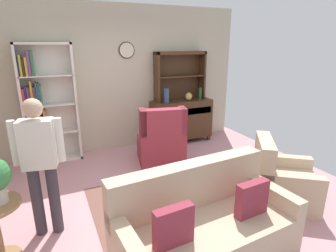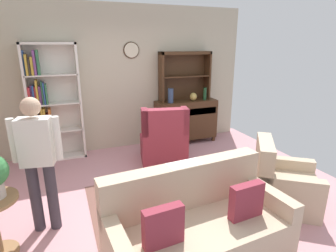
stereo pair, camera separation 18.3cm
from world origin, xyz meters
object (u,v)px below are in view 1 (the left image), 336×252
object	(u,v)px
sideboard	(181,119)
person_reading	(40,159)
vase_tall	(166,96)
bottle_wine	(200,94)
couch_floral	(204,227)
wingback_chair	(161,143)
armchair_floral	(281,182)
bookshelf	(44,105)
sideboard_hutch	(180,69)
vase_round	(189,96)

from	to	relation	value
sideboard	person_reading	bearing A→B (deg)	-143.21
vase_tall	bottle_wine	world-z (taller)	vase_tall
sideboard	couch_floral	size ratio (longest dim) A/B	0.70
sideboard	person_reading	size ratio (longest dim) A/B	0.83
sideboard	person_reading	world-z (taller)	person_reading
bottle_wine	wingback_chair	distance (m)	1.60
vase_tall	couch_floral	bearing A→B (deg)	-107.40
vase_tall	armchair_floral	xyz separation A→B (m)	(0.53, -2.60, -0.78)
sideboard	armchair_floral	xyz separation A→B (m)	(0.14, -2.68, -0.22)
sideboard	bottle_wine	xyz separation A→B (m)	(0.39, -0.09, 0.54)
bookshelf	sideboard_hutch	world-z (taller)	bookshelf
vase_tall	armchair_floral	bearing A→B (deg)	-78.59
sideboard	wingback_chair	size ratio (longest dim) A/B	1.24
vase_round	person_reading	size ratio (longest dim) A/B	0.11
bottle_wine	couch_floral	xyz separation A→B (m)	(-1.72, -2.99, -0.74)
sideboard_hutch	wingback_chair	size ratio (longest dim) A/B	1.05
bottle_wine	person_reading	world-z (taller)	person_reading
sideboard_hutch	bottle_wine	world-z (taller)	sideboard_hutch
sideboard	bookshelf	bearing A→B (deg)	178.21
couch_floral	wingback_chair	size ratio (longest dim) A/B	1.77
vase_tall	wingback_chair	distance (m)	1.13
armchair_floral	couch_floral	bearing A→B (deg)	-164.98
couch_floral	armchair_floral	size ratio (longest dim) A/B	1.73
armchair_floral	vase_round	bearing A→B (deg)	90.12
sideboard_hutch	bottle_wine	size ratio (longest dim) A/B	4.19
bookshelf	couch_floral	bearing A→B (deg)	-67.25
sideboard	vase_round	world-z (taller)	vase_round
sideboard	bottle_wine	distance (m)	0.67
sideboard_hutch	person_reading	bearing A→B (deg)	-141.78
bookshelf	bottle_wine	distance (m)	3.05
wingback_chair	vase_round	bearing A→B (deg)	39.20
vase_tall	person_reading	world-z (taller)	person_reading
bookshelf	person_reading	distance (m)	2.15
vase_tall	wingback_chair	size ratio (longest dim) A/B	0.28
wingback_chair	person_reading	xyz separation A→B (m)	(-1.91, -1.20, 0.52)
wingback_chair	bottle_wine	bearing A→B (deg)	32.02
sideboard	vase_tall	xyz separation A→B (m)	(-0.39, -0.08, 0.56)
sideboard	sideboard_hutch	world-z (taller)	sideboard_hutch
armchair_floral	person_reading	xyz separation A→B (m)	(-2.89, 0.63, 0.62)
vase_tall	vase_round	xyz separation A→B (m)	(0.52, 0.01, -0.06)
sideboard_hutch	armchair_floral	size ratio (longest dim) A/B	1.02
sideboard	vase_tall	bearing A→B (deg)	-168.37
sideboard_hutch	vase_round	bearing A→B (deg)	-53.52
vase_tall	bookshelf	bearing A→B (deg)	175.88
person_reading	sideboard_hutch	bearing A→B (deg)	38.22
armchair_floral	wingback_chair	size ratio (longest dim) A/B	1.02
vase_round	wingback_chair	world-z (taller)	vase_round
person_reading	couch_floral	bearing A→B (deg)	-35.58
couch_floral	armchair_floral	distance (m)	1.52
wingback_chair	bookshelf	bearing A→B (deg)	152.51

